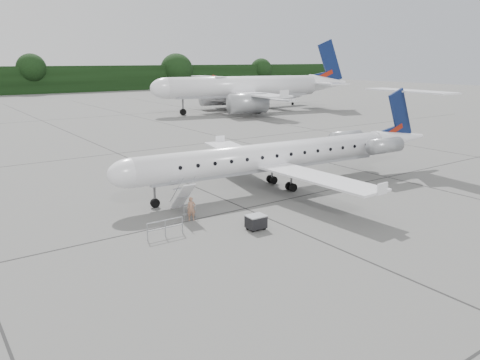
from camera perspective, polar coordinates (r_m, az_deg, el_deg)
ground at (r=32.48m, az=13.67°, el=-3.69°), size 320.00×320.00×0.00m
treeline at (r=152.01m, az=-26.80°, el=10.75°), size 260.00×4.00×8.00m
main_regional_jet at (r=36.21m, az=3.85°, el=4.52°), size 30.14×22.84×7.31m
airstair at (r=30.80m, az=-7.03°, el=-2.14°), size 1.05×2.50×2.29m
passenger at (r=29.72m, az=-5.95°, el=-3.51°), size 0.64×0.53×1.52m
safety_railing at (r=27.29m, az=-9.10°, el=-5.87°), size 2.20×0.10×1.00m
baggage_cart at (r=28.11m, az=1.96°, el=-5.13°), size 1.13×0.93×0.94m
bg_narrowbody at (r=90.31m, az=0.39°, el=12.54°), size 42.82×34.61×13.64m
bg_regional_right at (r=100.09m, az=2.88°, el=10.80°), size 27.96×21.15×6.96m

